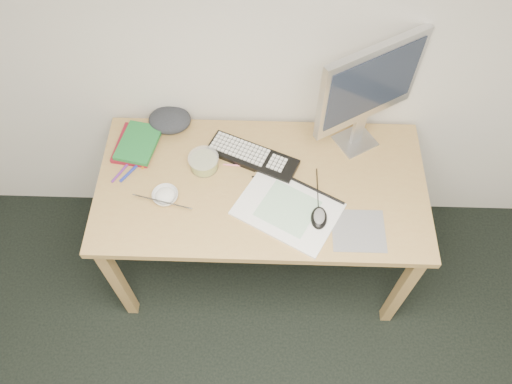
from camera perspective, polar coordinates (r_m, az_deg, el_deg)
desk at (r=2.18m, az=0.62°, el=-0.30°), size 1.40×0.70×0.75m
mousepad at (r=2.04m, az=11.64°, el=-4.34°), size 0.21×0.19×0.00m
sketchpad at (r=2.05m, az=3.65°, el=-1.96°), size 0.49×0.44×0.01m
keyboard at (r=2.18m, az=-0.41°, el=4.05°), size 0.42×0.28×0.02m
monitor at (r=2.04m, az=12.85°, el=11.64°), size 0.42×0.27×0.55m
mouse at (r=2.01m, az=7.24°, el=-2.79°), size 0.07×0.11×0.04m
rice_bowl at (r=2.09m, az=-10.31°, el=-0.47°), size 0.13×0.13×0.03m
chopsticks at (r=2.06m, az=-10.66°, el=-1.08°), size 0.24×0.08×0.02m
fruit_tub at (r=2.15m, az=-5.98°, el=3.42°), size 0.14×0.14×0.06m
book_red at (r=2.29m, az=-13.56°, el=5.28°), size 0.19×0.24×0.02m
book_green at (r=2.26m, az=-13.27°, el=5.49°), size 0.20×0.24×0.02m
cloth_lump at (r=2.32m, az=-9.83°, el=8.12°), size 0.16×0.14×0.07m
pencil_pink at (r=2.16m, az=-1.15°, el=2.99°), size 0.20×0.02×0.01m
pencil_tan at (r=2.12m, az=1.91°, el=1.37°), size 0.15×0.08×0.01m
pencil_black at (r=2.13m, az=2.09°, el=1.54°), size 0.19×0.02×0.01m
marker_blue at (r=2.21m, az=-14.04°, el=2.39°), size 0.09×0.12×0.01m
marker_orange at (r=2.24m, az=-12.45°, el=4.02°), size 0.02×0.13×0.01m
marker_purple at (r=2.22m, az=-15.24°, el=2.18°), size 0.06×0.11×0.01m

